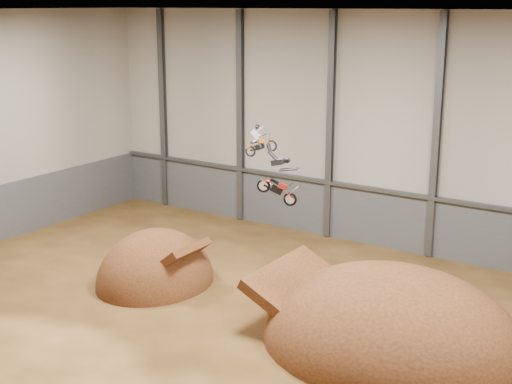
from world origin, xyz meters
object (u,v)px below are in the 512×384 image
Objects in this scene: takeoff_ramp at (156,283)px; fmx_rider_a at (263,138)px; landing_ramp at (391,344)px; fmx_rider_b at (274,174)px.

takeoff_ramp is 3.62× the size of fmx_rider_a.
landing_ramp is (13.14, 0.37, 0.00)m from takeoff_ramp.
takeoff_ramp is 9.53m from fmx_rider_a.
takeoff_ramp is 10.65m from fmx_rider_b.
landing_ramp is 6.25× the size of fmx_rider_a.
fmx_rider_a is 5.92m from fmx_rider_b.
landing_ramp is at bearing -3.31° from fmx_rider_b.
fmx_rider_a is at bearing 42.02° from takeoff_ramp.
fmx_rider_b reaches higher than landing_ramp.
fmx_rider_a is at bearing 111.81° from fmx_rider_b.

